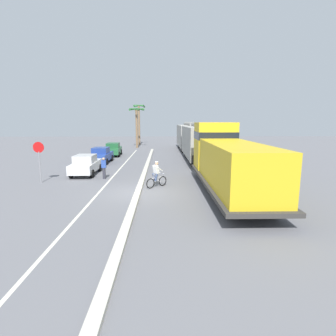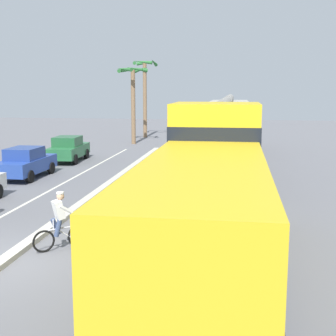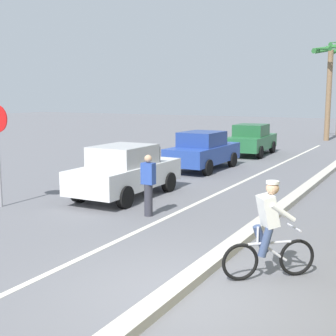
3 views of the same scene
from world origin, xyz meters
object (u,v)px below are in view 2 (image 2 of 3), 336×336
hopper_car_middle (229,123)px  parked_car_blue (26,162)px  hopper_car_lead (224,140)px  palm_tree_near (145,84)px  cyclist (60,222)px  palm_tree_far (133,85)px  locomotive (208,201)px  parked_car_green (68,149)px

hopper_car_middle → parked_car_blue: 16.36m
hopper_car_lead → palm_tree_near: (-8.15, 20.23, 3.03)m
parked_car_blue → palm_tree_near: (2.15, 21.28, 4.29)m
parked_car_blue → cyclist: size_ratio=2.46×
palm_tree_near → palm_tree_far: size_ratio=1.13×
hopper_car_lead → parked_car_blue: hopper_car_lead is taller
cyclist → palm_tree_near: palm_tree_near is taller
locomotive → parked_car_blue: bearing=132.8°
parked_car_green → parked_car_blue: bearing=-92.0°
parked_car_green → hopper_car_lead: bearing=-24.9°
hopper_car_lead → parked_car_green: 11.21m
palm_tree_near → palm_tree_far: bearing=-88.9°
locomotive → parked_car_blue: size_ratio=2.75×
hopper_car_lead → palm_tree_near: 22.02m
hopper_car_lead → cyclist: (-4.35, -11.44, -1.26)m
hopper_car_lead → parked_car_green: hopper_car_lead is taller
locomotive → cyclist: 4.51m
locomotive → parked_car_green: (-10.10, 16.85, -0.98)m
locomotive → hopper_car_middle: (0.00, 23.76, 0.28)m
hopper_car_lead → cyclist: hopper_car_lead is taller
hopper_car_lead → hopper_car_middle: 11.60m
palm_tree_near → parked_car_blue: bearing=-95.8°
parked_car_green → locomotive: bearing=-59.1°
locomotive → cyclist: size_ratio=6.77×
locomotive → parked_car_green: locomotive is taller
locomotive → hopper_car_middle: bearing=90.0°
palm_tree_near → hopper_car_lead: bearing=-68.1°
locomotive → palm_tree_near: size_ratio=1.56×
hopper_car_middle → parked_car_blue: (-10.30, -12.65, -1.26)m
parked_car_blue → cyclist: (5.95, -10.39, 0.00)m
parked_car_green → palm_tree_far: bearing=78.6°
palm_tree_far → parked_car_green: bearing=-101.4°
parked_car_green → cyclist: 17.13m
hopper_car_lead → palm_tree_far: 17.11m
parked_car_green → cyclist: size_ratio=2.49×
parked_car_green → palm_tree_far: 11.12m
parked_car_blue → palm_tree_far: 16.55m
palm_tree_far → locomotive: bearing=-73.4°
parked_car_blue → palm_tree_near: 21.82m
locomotive → hopper_car_lead: locomotive is taller
hopper_car_lead → hopper_car_middle: (0.00, 11.60, 0.00)m
hopper_car_lead → cyclist: 12.30m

